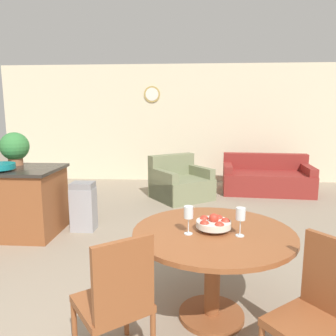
# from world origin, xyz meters

# --- Properties ---
(wall_back) EXTENTS (8.00, 0.09, 2.70)m
(wall_back) POSITION_xyz_m (-0.00, 6.16, 1.35)
(wall_back) COLOR beige
(wall_back) RESTS_ON ground_plane
(dining_table) EXTENTS (1.24, 1.24, 0.73)m
(dining_table) POSITION_xyz_m (0.66, 0.84, 0.57)
(dining_table) COLOR brown
(dining_table) RESTS_ON ground_plane
(dining_chair_near_left) EXTENTS (0.59, 0.59, 0.91)m
(dining_chair_near_left) POSITION_xyz_m (0.03, 0.26, 0.50)
(dining_chair_near_left) COLOR brown
(dining_chair_near_left) RESTS_ON ground_plane
(dining_chair_near_right) EXTENTS (0.59, 0.59, 0.91)m
(dining_chair_near_right) POSITION_xyz_m (1.24, 0.21, 0.50)
(dining_chair_near_right) COLOR brown
(dining_chair_near_right) RESTS_ON ground_plane
(fruit_bowl) EXTENTS (0.27, 0.27, 0.14)m
(fruit_bowl) POSITION_xyz_m (0.67, 0.84, 0.79)
(fruit_bowl) COLOR silver
(fruit_bowl) RESTS_ON dining_table
(wine_glass_left) EXTENTS (0.07, 0.07, 0.22)m
(wine_glass_left) POSITION_xyz_m (0.47, 0.76, 0.89)
(wine_glass_left) COLOR silver
(wine_glass_left) RESTS_ON dining_table
(wine_glass_right) EXTENTS (0.07, 0.07, 0.22)m
(wine_glass_right) POSITION_xyz_m (0.85, 0.75, 0.89)
(wine_glass_right) COLOR silver
(wine_glass_right) RESTS_ON dining_table
(kitchen_island) EXTENTS (1.08, 0.89, 0.90)m
(kitchen_island) POSITION_xyz_m (-1.79, 2.52, 0.45)
(kitchen_island) COLOR brown
(kitchen_island) RESTS_ON ground_plane
(potted_plant) EXTENTS (0.39, 0.39, 0.45)m
(potted_plant) POSITION_xyz_m (-1.93, 2.75, 1.15)
(potted_plant) COLOR #A36642
(potted_plant) RESTS_ON kitchen_island
(trash_bin) EXTENTS (0.32, 0.26, 0.68)m
(trash_bin) POSITION_xyz_m (-0.99, 2.71, 0.34)
(trash_bin) COLOR #9E9EA3
(trash_bin) RESTS_ON ground_plane
(couch) EXTENTS (1.80, 1.10, 0.75)m
(couch) POSITION_xyz_m (2.04, 5.10, 0.27)
(couch) COLOR maroon
(couch) RESTS_ON ground_plane
(armchair) EXTENTS (1.30, 1.29, 0.81)m
(armchair) POSITION_xyz_m (0.29, 4.49, 0.28)
(armchair) COLOR #7A7F5B
(armchair) RESTS_ON ground_plane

